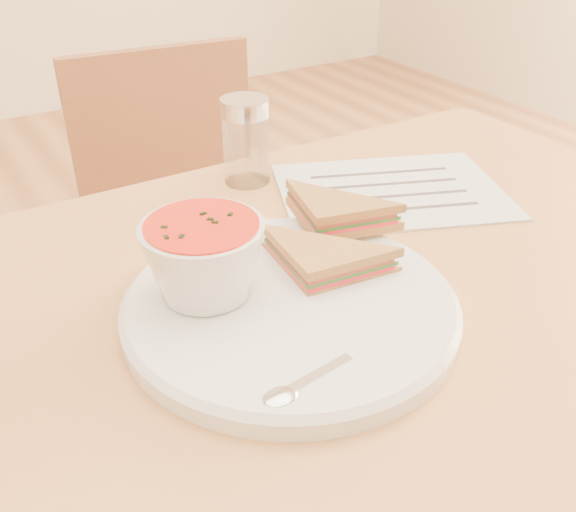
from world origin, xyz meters
TOP-DOWN VIEW (x-y plane):
  - chair_far at (0.10, 0.60)m, footprint 0.39×0.39m
  - plate at (-0.07, 0.00)m, footprint 0.37×0.37m
  - soup_bowl at (-0.13, 0.05)m, footprint 0.13×0.13m
  - sandwich_half_a at (-0.05, -0.01)m, footprint 0.11×0.11m
  - sandwich_half_b at (-0.00, 0.06)m, footprint 0.12×0.12m
  - spoon at (-0.10, -0.10)m, footprint 0.15×0.05m
  - paper_menu at (0.18, 0.16)m, footprint 0.34×0.30m
  - condiment_shaker at (0.04, 0.28)m, footprint 0.07×0.07m

SIDE VIEW (x-z plane):
  - chair_far at x=0.10m, z-range 0.00..0.81m
  - paper_menu at x=0.18m, z-range 0.75..0.75m
  - plate at x=-0.07m, z-range 0.75..0.77m
  - spoon at x=-0.10m, z-range 0.77..0.77m
  - sandwich_half_a at x=-0.05m, z-range 0.77..0.80m
  - sandwich_half_b at x=0.00m, z-range 0.78..0.81m
  - soup_bowl at x=-0.13m, z-range 0.77..0.84m
  - condiment_shaker at x=0.04m, z-range 0.75..0.86m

